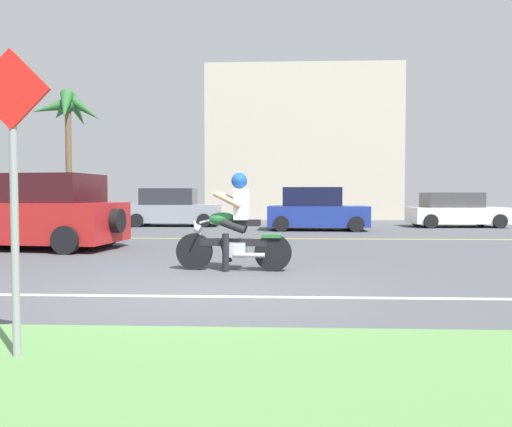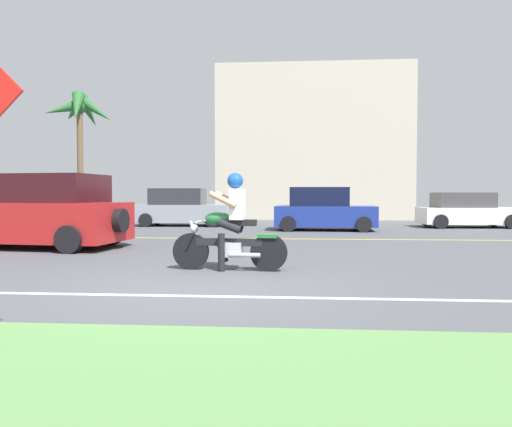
{
  "view_description": "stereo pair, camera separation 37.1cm",
  "coord_description": "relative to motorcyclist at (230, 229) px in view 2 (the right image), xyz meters",
  "views": [
    {
      "loc": [
        1.02,
        -6.87,
        1.33
      ],
      "look_at": [
        0.56,
        3.76,
        0.92
      ],
      "focal_mm": 34.65,
      "sensor_mm": 36.0,
      "label": 1
    },
    {
      "loc": [
        1.39,
        -6.85,
        1.33
      ],
      "look_at": [
        0.56,
        3.76,
        0.92
      ],
      "focal_mm": 34.65,
      "sensor_mm": 36.0,
      "label": 2
    }
  ],
  "objects": [
    {
      "name": "lane_line_near",
      "position": [
        -0.27,
        -2.24,
        -0.72
      ],
      "size": [
        50.4,
        0.12,
        0.01
      ],
      "primitive_type": "cube",
      "color": "silver",
      "rests_on": "ground"
    },
    {
      "name": "lane_line_far",
      "position": [
        -0.27,
        6.23,
        -0.72
      ],
      "size": [
        50.4,
        0.12,
        0.01
      ],
      "primitive_type": "cube",
      "color": "yellow",
      "rests_on": "ground"
    },
    {
      "name": "grass_median",
      "position": [
        -0.27,
        -5.81,
        -0.69
      ],
      "size": [
        56.0,
        3.8,
        0.06
      ],
      "primitive_type": "cube",
      "color": "#5B8C4C",
      "rests_on": "ground"
    },
    {
      "name": "suv_nearby",
      "position": [
        -5.46,
        3.34,
        0.17
      ],
      "size": [
        5.0,
        2.67,
        1.83
      ],
      "color": "#AD1E1E",
      "rests_on": "ground"
    },
    {
      "name": "parked_car_0",
      "position": [
        -9.46,
        11.02,
        -0.0
      ],
      "size": [
        4.01,
        2.2,
        1.55
      ],
      "color": "navy",
      "rests_on": "ground"
    },
    {
      "name": "ground",
      "position": [
        -0.27,
        1.29,
        -0.74
      ],
      "size": [
        56.0,
        30.0,
        0.04
      ],
      "primitive_type": "cube",
      "color": "#4C4F54"
    },
    {
      "name": "parked_car_2",
      "position": [
        2.2,
        10.01,
        0.02
      ],
      "size": [
        3.77,
        2.15,
        1.6
      ],
      "color": "navy",
      "rests_on": "ground"
    },
    {
      "name": "parked_car_3",
      "position": [
        8.05,
        11.99,
        -0.06
      ],
      "size": [
        3.86,
        1.98,
        1.41
      ],
      "color": "white",
      "rests_on": "ground"
    },
    {
      "name": "motorcyclist",
      "position": [
        0.0,
        0.0,
        0.0
      ],
      "size": [
        2.05,
        0.67,
        1.71
      ],
      "color": "black",
      "rests_on": "ground"
    },
    {
      "name": "parked_car_1",
      "position": [
        -3.69,
        12.21,
        0.02
      ],
      "size": [
        3.85,
        2.0,
        1.59
      ],
      "color": "#8C939E",
      "rests_on": "ground"
    },
    {
      "name": "palm_tree_0",
      "position": [
        -8.84,
        13.79,
        4.26
      ],
      "size": [
        3.15,
        3.05,
        6.07
      ],
      "color": "brown",
      "rests_on": "ground"
    },
    {
      "name": "building_far",
      "position": [
        2.14,
        19.29,
        3.39
      ],
      "size": [
        10.42,
        4.0,
        8.23
      ],
      "primitive_type": "cube",
      "color": "beige",
      "rests_on": "ground"
    }
  ]
}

